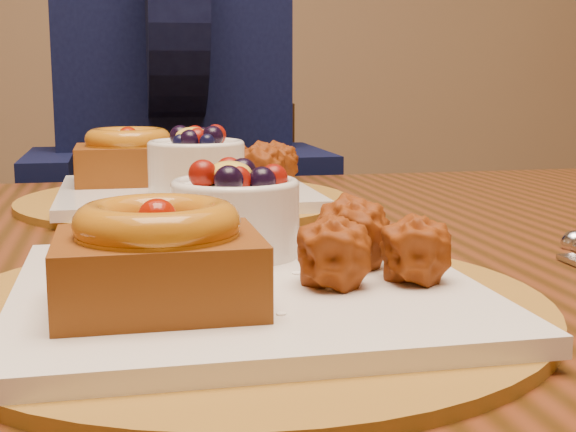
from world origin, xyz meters
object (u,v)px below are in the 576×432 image
at_px(place_setting_near, 240,271).
at_px(diner, 172,100).
at_px(place_setting_far, 182,179).
at_px(chair_far, 197,294).
at_px(dining_table, 208,325).

height_order(place_setting_near, diner, diner).
relative_size(place_setting_far, diner, 0.47).
xyz_separation_m(chair_far, diner, (-0.05, -0.10, 0.39)).
height_order(place_setting_far, diner, diner).
xyz_separation_m(dining_table, place_setting_near, (-0.00, -0.21, 0.10)).
height_order(place_setting_near, chair_far, chair_far).
bearing_deg(place_setting_near, diner, 88.32).
height_order(dining_table, diner, diner).
xyz_separation_m(dining_table, place_setting_far, (-0.00, 0.21, 0.11)).
relative_size(dining_table, diner, 1.99).
relative_size(place_setting_near, diner, 0.47).
relative_size(dining_table, chair_far, 1.89).
height_order(place_setting_far, chair_far, place_setting_far).
distance_m(chair_far, diner, 0.41).
bearing_deg(diner, place_setting_far, -87.25).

